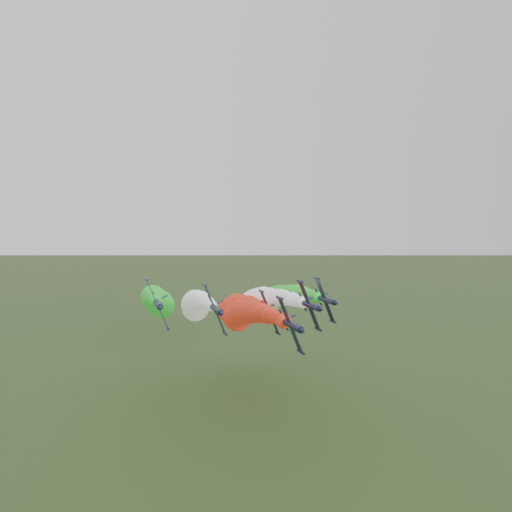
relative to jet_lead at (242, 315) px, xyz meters
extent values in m
plane|color=#405425|center=(-1.22, -32.54, -28.30)|extent=(3000.00, 3000.00, 0.00)
cylinder|color=black|center=(-4.32, -51.64, 7.01)|extent=(1.61, 10.07, 1.61)
cone|color=black|center=(-4.32, -57.57, 7.01)|extent=(1.46, 2.01, 1.46)
cone|color=black|center=(-4.32, -46.16, 7.01)|extent=(1.46, 1.01, 1.46)
ellipsoid|color=black|center=(-3.90, -53.88, 7.18)|extent=(0.97, 2.10, 1.10)
cube|color=black|center=(-4.47, -51.87, 6.95)|extent=(4.20, 2.13, 9.99)
cylinder|color=black|center=(-6.51, -51.87, 11.92)|extent=(0.64, 2.91, 0.64)
cylinder|color=black|center=(-2.44, -51.87, 1.98)|extent=(0.64, 2.91, 0.64)
cube|color=black|center=(-3.13, -47.39, 7.50)|extent=(2.44, 1.68, 1.12)
cube|color=black|center=(-4.16, -47.39, 7.08)|extent=(1.71, 1.23, 3.98)
sphere|color=red|center=(-4.32, -47.73, 7.01)|extent=(2.98, 2.98, 2.98)
sphere|color=red|center=(-4.30, -44.63, 6.93)|extent=(2.78, 2.78, 2.78)
sphere|color=red|center=(-4.25, -41.53, 6.76)|extent=(2.89, 2.89, 2.89)
sphere|color=red|center=(-4.17, -38.43, 6.53)|extent=(3.72, 3.72, 3.72)
sphere|color=red|center=(-4.05, -35.33, 6.24)|extent=(3.39, 3.39, 3.39)
sphere|color=red|center=(-3.91, -32.23, 5.91)|extent=(4.46, 4.46, 4.46)
sphere|color=red|center=(-3.72, -29.13, 5.54)|extent=(4.46, 4.46, 4.46)
sphere|color=red|center=(-3.51, -26.03, 5.13)|extent=(4.55, 4.55, 4.55)
sphere|color=red|center=(-3.26, -22.93, 4.68)|extent=(5.45, 5.45, 5.45)
sphere|color=red|center=(-2.98, -19.83, 4.19)|extent=(4.79, 4.79, 4.79)
sphere|color=red|center=(-2.67, -16.73, 3.67)|extent=(5.63, 5.63, 5.63)
sphere|color=red|center=(-2.32, -13.63, 3.12)|extent=(5.18, 5.18, 5.18)
sphere|color=red|center=(-1.94, -10.53, 2.54)|extent=(6.16, 6.16, 6.16)
sphere|color=red|center=(-1.52, -7.43, 1.93)|extent=(7.22, 7.22, 7.22)
sphere|color=red|center=(-1.08, -4.33, 1.29)|extent=(7.57, 7.57, 7.57)
sphere|color=red|center=(-0.60, -1.23, 0.62)|extent=(6.77, 6.77, 6.77)
sphere|color=red|center=(-0.09, 1.87, -0.07)|extent=(6.65, 6.65, 6.65)
sphere|color=red|center=(0.46, 4.97, -0.79)|extent=(7.63, 7.63, 7.63)
sphere|color=red|center=(1.04, 8.07, -1.54)|extent=(7.18, 7.18, 7.18)
sphere|color=red|center=(1.65, 11.17, -2.31)|extent=(9.19, 9.19, 9.19)
sphere|color=red|center=(2.29, 14.27, -3.11)|extent=(8.25, 8.25, 8.25)
sphere|color=red|center=(2.97, 17.37, -3.93)|extent=(8.77, 8.77, 8.77)
cylinder|color=black|center=(-15.16, -37.70, 8.20)|extent=(1.61, 10.07, 1.61)
cone|color=black|center=(-15.16, -43.63, 8.20)|extent=(1.46, 2.01, 1.46)
cone|color=black|center=(-15.16, -32.22, 8.20)|extent=(1.46, 1.01, 1.46)
ellipsoid|color=black|center=(-14.75, -39.94, 8.37)|extent=(0.97, 2.10, 1.10)
cube|color=black|center=(-15.32, -37.92, 8.14)|extent=(4.20, 2.13, 9.99)
cylinder|color=black|center=(-17.36, -37.92, 13.11)|extent=(0.64, 2.91, 0.64)
cylinder|color=black|center=(-13.28, -37.92, 3.17)|extent=(0.64, 2.91, 0.64)
cube|color=black|center=(-13.97, -33.45, 8.69)|extent=(2.44, 1.68, 1.12)
cube|color=black|center=(-15.01, -33.45, 8.26)|extent=(1.71, 1.23, 3.98)
sphere|color=white|center=(-15.16, -33.78, 8.20)|extent=(2.27, 2.27, 2.27)
sphere|color=white|center=(-15.15, -30.68, 8.12)|extent=(2.87, 2.87, 2.87)
sphere|color=white|center=(-15.10, -27.58, 7.95)|extent=(3.29, 3.29, 3.29)
sphere|color=white|center=(-15.02, -24.48, 7.71)|extent=(3.59, 3.59, 3.59)
sphere|color=white|center=(-14.90, -21.38, 7.43)|extent=(4.15, 4.15, 4.15)
sphere|color=white|center=(-14.75, -18.28, 7.10)|extent=(4.66, 4.66, 4.66)
sphere|color=white|center=(-14.57, -15.18, 6.73)|extent=(4.05, 4.05, 4.05)
sphere|color=white|center=(-14.35, -12.08, 6.31)|extent=(4.97, 4.97, 4.97)
sphere|color=white|center=(-14.11, -8.98, 5.86)|extent=(5.41, 5.41, 5.41)
sphere|color=white|center=(-13.83, -5.88, 5.38)|extent=(5.29, 5.29, 5.29)
sphere|color=white|center=(-13.51, -2.78, 4.86)|extent=(5.53, 5.53, 5.53)
sphere|color=white|center=(-13.16, 0.32, 4.31)|extent=(5.52, 5.52, 5.52)
sphere|color=white|center=(-12.78, 3.42, 3.73)|extent=(6.66, 6.66, 6.66)
sphere|color=white|center=(-12.37, 6.52, 3.12)|extent=(6.42, 6.42, 6.42)
sphere|color=white|center=(-11.92, 9.61, 2.48)|extent=(7.05, 7.05, 7.05)
sphere|color=white|center=(-11.44, 12.71, 1.81)|extent=(6.94, 6.94, 6.94)
sphere|color=white|center=(-10.93, 15.81, 1.12)|extent=(7.90, 7.90, 7.90)
sphere|color=white|center=(-10.39, 18.91, 0.39)|extent=(8.23, 8.23, 8.23)
sphere|color=white|center=(-9.81, 22.01, -0.35)|extent=(7.47, 7.47, 7.47)
sphere|color=white|center=(-9.20, 25.11, -1.13)|extent=(7.70, 7.70, 7.70)
sphere|color=white|center=(-8.55, 28.21, -1.92)|extent=(9.02, 9.02, 9.02)
sphere|color=white|center=(-7.87, 31.31, -2.75)|extent=(8.29, 8.29, 8.29)
cylinder|color=black|center=(3.38, -41.65, 8.74)|extent=(1.61, 10.07, 1.61)
cone|color=black|center=(3.38, -47.58, 8.74)|extent=(1.46, 2.01, 1.46)
cone|color=black|center=(3.38, -36.17, 8.74)|extent=(1.46, 1.01, 1.46)
ellipsoid|color=black|center=(3.79, -43.89, 8.91)|extent=(0.97, 2.10, 1.10)
cube|color=black|center=(3.23, -41.88, 8.68)|extent=(4.20, 2.13, 9.99)
cylinder|color=black|center=(1.19, -41.88, 13.65)|extent=(0.64, 2.91, 0.64)
cylinder|color=black|center=(5.26, -41.88, 3.71)|extent=(0.64, 2.91, 0.64)
cube|color=black|center=(4.57, -37.40, 9.23)|extent=(2.44, 1.68, 1.12)
cube|color=black|center=(3.54, -37.40, 8.80)|extent=(1.71, 1.23, 3.98)
sphere|color=white|center=(3.38, -37.74, 8.74)|extent=(2.60, 2.60, 2.60)
sphere|color=white|center=(3.40, -34.64, 8.66)|extent=(2.87, 2.87, 2.87)
sphere|color=white|center=(3.45, -31.54, 8.49)|extent=(3.19, 3.19, 3.19)
sphere|color=white|center=(3.53, -28.44, 8.25)|extent=(3.14, 3.14, 3.14)
sphere|color=white|center=(3.65, -25.34, 7.97)|extent=(3.81, 3.81, 3.81)
sphere|color=white|center=(3.79, -22.24, 7.64)|extent=(4.17, 4.17, 4.17)
sphere|color=white|center=(3.98, -19.14, 7.27)|extent=(4.25, 4.25, 4.25)
sphere|color=white|center=(4.19, -16.04, 6.85)|extent=(4.22, 4.22, 4.22)
sphere|color=white|center=(4.44, -12.94, 6.40)|extent=(4.94, 4.94, 4.94)
sphere|color=white|center=(4.72, -9.84, 5.92)|extent=(5.52, 5.52, 5.52)
sphere|color=white|center=(5.03, -6.74, 5.40)|extent=(5.24, 5.24, 5.24)
sphere|color=white|center=(5.38, -3.64, 4.85)|extent=(6.67, 6.67, 6.67)
sphere|color=white|center=(5.76, -0.54, 4.27)|extent=(5.86, 5.86, 5.86)
sphere|color=white|center=(6.17, 2.56, 3.66)|extent=(7.05, 7.05, 7.05)
sphere|color=white|center=(6.62, 5.66, 3.02)|extent=(7.57, 7.57, 7.57)
sphere|color=white|center=(7.10, 8.76, 2.35)|extent=(7.04, 7.04, 7.04)
sphere|color=white|center=(7.61, 11.86, 1.66)|extent=(7.74, 7.74, 7.74)
sphere|color=white|center=(8.16, 14.96, 0.93)|extent=(8.74, 8.74, 8.74)
sphere|color=white|center=(8.74, 18.06, 0.19)|extent=(7.96, 7.96, 7.96)
sphere|color=white|center=(9.35, 21.16, -0.59)|extent=(9.51, 9.51, 9.51)
sphere|color=white|center=(9.99, 24.26, -1.38)|extent=(8.74, 8.74, 8.74)
sphere|color=white|center=(10.67, 27.36, -2.21)|extent=(8.72, 8.72, 8.72)
cylinder|color=black|center=(-26.22, -34.52, 9.28)|extent=(1.61, 10.07, 1.61)
cone|color=black|center=(-26.22, -40.45, 9.28)|extent=(1.46, 2.01, 1.46)
cone|color=black|center=(-26.22, -29.04, 9.28)|extent=(1.46, 1.01, 1.46)
ellipsoid|color=black|center=(-25.81, -36.76, 9.45)|extent=(0.97, 2.10, 1.10)
cube|color=black|center=(-26.37, -34.74, 9.21)|extent=(4.20, 2.13, 9.99)
cylinder|color=black|center=(-28.41, -34.74, 14.18)|extent=(0.64, 2.91, 0.64)
cylinder|color=black|center=(-24.34, -34.74, 4.24)|extent=(0.64, 2.91, 0.64)
cube|color=black|center=(-25.03, -30.27, 9.76)|extent=(2.44, 1.68, 1.12)
cube|color=black|center=(-26.06, -30.27, 9.34)|extent=(1.71, 1.23, 3.98)
sphere|color=green|center=(-26.22, -30.60, 9.28)|extent=(2.65, 2.65, 2.65)
sphere|color=green|center=(-26.20, -27.50, 9.19)|extent=(2.89, 2.89, 2.89)
sphere|color=green|center=(-26.15, -24.40, 9.02)|extent=(3.45, 3.45, 3.45)
sphere|color=green|center=(-26.07, -21.30, 8.79)|extent=(3.30, 3.30, 3.30)
sphere|color=green|center=(-25.96, -18.20, 8.51)|extent=(4.18, 4.18, 4.18)
sphere|color=green|center=(-25.81, -15.10, 8.18)|extent=(4.37, 4.37, 4.37)
sphere|color=green|center=(-25.62, -12.00, 7.80)|extent=(4.47, 4.47, 4.47)
sphere|color=green|center=(-25.41, -8.90, 7.39)|extent=(5.47, 5.47, 5.47)
sphere|color=green|center=(-25.16, -5.80, 6.94)|extent=(5.12, 5.12, 5.12)
sphere|color=green|center=(-24.88, -2.70, 6.46)|extent=(5.86, 5.86, 5.86)
sphere|color=green|center=(-24.57, 0.40, 5.94)|extent=(5.67, 5.67, 5.67)
sphere|color=green|center=(-24.22, 3.50, 5.39)|extent=(6.67, 6.67, 6.67)
sphere|color=green|center=(-23.84, 6.60, 4.81)|extent=(6.30, 6.30, 6.30)
sphere|color=green|center=(-23.43, 9.70, 4.19)|extent=(6.65, 6.65, 6.65)
sphere|color=green|center=(-22.98, 12.80, 3.55)|extent=(7.30, 7.30, 7.30)
sphere|color=green|center=(-22.50, 15.89, 2.89)|extent=(7.30, 7.30, 7.30)
sphere|color=green|center=(-21.99, 18.99, 2.19)|extent=(7.35, 7.35, 7.35)
sphere|color=green|center=(-21.44, 22.09, 1.47)|extent=(7.37, 7.37, 7.37)
sphere|color=green|center=(-20.86, 25.19, 0.72)|extent=(7.61, 7.61, 7.61)
sphere|color=green|center=(-20.25, 28.29, -0.05)|extent=(8.79, 8.79, 8.79)
sphere|color=green|center=(-19.61, 31.39, -0.85)|extent=(8.17, 8.17, 8.17)
sphere|color=green|center=(-18.93, 34.49, -1.67)|extent=(8.65, 8.65, 8.65)
cylinder|color=black|center=(11.43, -31.28, 8.10)|extent=(1.61, 10.07, 1.61)
cone|color=black|center=(11.43, -37.21, 8.10)|extent=(1.46, 2.01, 1.46)
cone|color=black|center=(11.43, -25.80, 8.10)|extent=(1.46, 1.01, 1.46)
ellipsoid|color=black|center=(11.84, -33.52, 8.27)|extent=(0.97, 2.10, 1.10)
cube|color=black|center=(11.27, -31.50, 8.03)|extent=(4.20, 2.13, 9.99)
cylinder|color=black|center=(9.24, -31.50, 13.00)|extent=(0.64, 2.91, 0.64)
cylinder|color=black|center=(13.31, -31.50, 3.06)|extent=(0.64, 2.91, 0.64)
cube|color=black|center=(12.62, -27.03, 8.58)|extent=(2.44, 1.68, 1.12)
cube|color=black|center=(11.58, -27.03, 8.16)|extent=(1.71, 1.23, 3.98)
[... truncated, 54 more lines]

